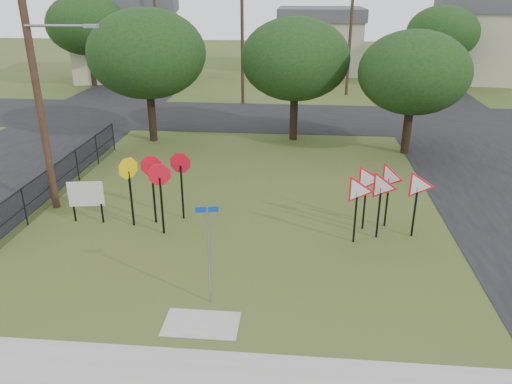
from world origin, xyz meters
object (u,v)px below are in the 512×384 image
yield_sign_cluster (382,187)px  info_board (86,196)px  stop_sign_cluster (156,176)px  street_name_sign (209,249)px

yield_sign_cluster → info_board: 10.79m
stop_sign_cluster → info_board: size_ratio=1.64×
street_name_sign → stop_sign_cluster: bearing=120.7°
street_name_sign → stop_sign_cluster: 5.45m
stop_sign_cluster → yield_sign_cluster: bearing=0.1°
yield_sign_cluster → street_name_sign: bearing=-138.3°
info_board → yield_sign_cluster: bearing=0.1°
stop_sign_cluster → yield_sign_cluster: (8.05, 0.01, -0.13)m
street_name_sign → info_board: bearing=139.6°
street_name_sign → stop_sign_cluster: (-2.78, 4.68, 0.26)m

